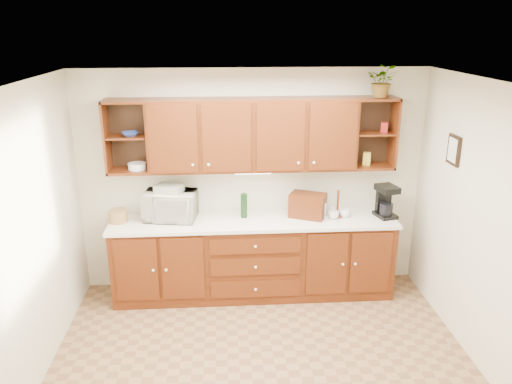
{
  "coord_description": "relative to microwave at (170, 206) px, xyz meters",
  "views": [
    {
      "loc": [
        -0.33,
        -3.82,
        3.04
      ],
      "look_at": [
        0.01,
        1.15,
        1.37
      ],
      "focal_mm": 35.0,
      "sensor_mm": 36.0,
      "label": 1
    }
  ],
  "objects": [
    {
      "name": "upper_cabinets",
      "position": [
        0.95,
        0.06,
        0.79
      ],
      "size": [
        3.2,
        0.33,
        0.8
      ],
      "color": "#381806",
      "rests_on": "back_wall"
    },
    {
      "name": "pantry_box_red",
      "position": [
        2.41,
        0.03,
        0.86
      ],
      "size": [
        0.09,
        0.09,
        0.11
      ],
      "primitive_type": "cube",
      "rotation": [
        0.0,
        0.0,
        -0.3
      ],
      "color": "maroon",
      "rests_on": "upper_cabinets"
    },
    {
      "name": "towel_stack",
      "position": [
        0.0,
        0.0,
        0.2
      ],
      "size": [
        0.34,
        0.29,
        0.09
      ],
      "primitive_type": "cube",
      "rotation": [
        0.0,
        0.0,
        -0.32
      ],
      "color": "tan",
      "rests_on": "microwave"
    },
    {
      "name": "coffee_maker",
      "position": [
        2.46,
        -0.08,
        0.02
      ],
      "size": [
        0.25,
        0.3,
        0.37
      ],
      "rotation": [
        0.0,
        0.0,
        0.23
      ],
      "color": "black",
      "rests_on": "countertop"
    },
    {
      "name": "bowl_stack",
      "position": [
        -0.39,
        0.03,
        0.82
      ],
      "size": [
        0.22,
        0.22,
        0.04
      ],
      "primitive_type": "imported",
      "rotation": [
        0.0,
        0.0,
        0.3
      ],
      "color": "#273F8F",
      "rests_on": "upper_cabinets"
    },
    {
      "name": "microwave",
      "position": [
        0.0,
        0.0,
        0.0
      ],
      "size": [
        0.63,
        0.47,
        0.32
      ],
      "primitive_type": "imported",
      "rotation": [
        0.0,
        0.0,
        -0.15
      ],
      "color": "beige",
      "rests_on": "countertop"
    },
    {
      "name": "mug_tree",
      "position": [
        1.91,
        -0.06,
        -0.11
      ],
      "size": [
        0.28,
        0.29,
        0.32
      ],
      "rotation": [
        0.0,
        0.0,
        -0.21
      ],
      "color": "#381806",
      "rests_on": "countertop"
    },
    {
      "name": "pantry_box_yellow",
      "position": [
        2.24,
        0.05,
        0.49
      ],
      "size": [
        0.1,
        0.09,
        0.15
      ],
      "primitive_type": "cube",
      "rotation": [
        0.0,
        0.0,
        -0.33
      ],
      "color": "gold",
      "rests_on": "upper_cabinets"
    },
    {
      "name": "ceiling",
      "position": [
        0.94,
        -1.53,
        1.5
      ],
      "size": [
        4.0,
        4.0,
        0.0
      ],
      "primitive_type": "plane",
      "rotation": [
        3.14,
        0.0,
        0.0
      ],
      "color": "white",
      "rests_on": "back_wall"
    },
    {
      "name": "left_wall",
      "position": [
        -1.06,
        -1.53,
        0.2
      ],
      "size": [
        0.0,
        3.5,
        3.5
      ],
      "primitive_type": "plane",
      "rotation": [
        1.57,
        0.0,
        1.57
      ],
      "color": "beige",
      "rests_on": "floor"
    },
    {
      "name": "back_wall",
      "position": [
        0.94,
        0.22,
        0.2
      ],
      "size": [
        4.0,
        0.0,
        4.0
      ],
      "primitive_type": "plane",
      "rotation": [
        1.57,
        0.0,
        0.0
      ],
      "color": "beige",
      "rests_on": "floor"
    },
    {
      "name": "floor",
      "position": [
        0.94,
        -1.53,
        -1.1
      ],
      "size": [
        4.0,
        4.0,
        0.0
      ],
      "primitive_type": "plane",
      "color": "olive",
      "rests_on": "ground"
    },
    {
      "name": "wicker_basket",
      "position": [
        -0.58,
        -0.05,
        -0.09
      ],
      "size": [
        0.27,
        0.27,
        0.14
      ],
      "primitive_type": "cylinder",
      "rotation": [
        0.0,
        0.0,
        -0.28
      ],
      "color": "#A87A46",
      "rests_on": "countertop"
    },
    {
      "name": "canister_yellow",
      "position": [
        1.4,
        -0.02,
        -0.11
      ],
      "size": [
        0.1,
        0.1,
        0.1
      ],
      "primitive_type": "cylinder",
      "rotation": [
        0.0,
        0.0,
        -0.11
      ],
      "color": "gold",
      "rests_on": "countertop"
    },
    {
      "name": "countertop",
      "position": [
        0.94,
        -0.09,
        -0.18
      ],
      "size": [
        3.24,
        0.64,
        0.04
      ],
      "primitive_type": "cube",
      "color": "white",
      "rests_on": "base_cabinets"
    },
    {
      "name": "bread_box",
      "position": [
        1.57,
        -0.04,
        -0.02
      ],
      "size": [
        0.46,
        0.39,
        0.28
      ],
      "primitive_type": "cube",
      "rotation": [
        0.0,
        0.0,
        -0.44
      ],
      "color": "#381806",
      "rests_on": "countertop"
    },
    {
      "name": "framed_picture",
      "position": [
        2.92,
        -0.63,
        0.75
      ],
      "size": [
        0.03,
        0.24,
        0.3
      ],
      "primitive_type": "cube",
      "color": "black",
      "rests_on": "right_wall"
    },
    {
      "name": "undercabinet_light",
      "position": [
        0.94,
        0.0,
        0.37
      ],
      "size": [
        0.4,
        0.05,
        0.02
      ],
      "primitive_type": "cube",
      "color": "white",
      "rests_on": "upper_cabinets"
    },
    {
      "name": "woven_tray",
      "position": [
        0.1,
        0.16,
        -0.15
      ],
      "size": [
        0.33,
        0.13,
        0.32
      ],
      "primitive_type": "cylinder",
      "rotation": [
        1.36,
        0.0,
        -0.14
      ],
      "color": "#A87A46",
      "rests_on": "countertop"
    },
    {
      "name": "canister_white",
      "position": [
        1.74,
        -0.07,
        -0.07
      ],
      "size": [
        0.09,
        0.09,
        0.17
      ],
      "primitive_type": "cylinder",
      "rotation": [
        0.0,
        0.0,
        0.09
      ],
      "color": "white",
      "rests_on": "countertop"
    },
    {
      "name": "plate_stack",
      "position": [
        -0.34,
        0.05,
        0.46
      ],
      "size": [
        0.24,
        0.24,
        0.07
      ],
      "primitive_type": "cylinder",
      "rotation": [
        0.0,
        0.0,
        -0.26
      ],
      "color": "white",
      "rests_on": "upper_cabinets"
    },
    {
      "name": "right_wall",
      "position": [
        2.94,
        -1.53,
        0.2
      ],
      "size": [
        0.0,
        3.5,
        3.5
      ],
      "primitive_type": "plane",
      "rotation": [
        1.57,
        0.0,
        -1.57
      ],
      "color": "beige",
      "rests_on": "floor"
    },
    {
      "name": "canister_red",
      "position": [
        1.64,
        -0.1,
        -0.1
      ],
      "size": [
        0.15,
        0.15,
        0.13
      ],
      "primitive_type": "cylinder",
      "rotation": [
        0.0,
        0.0,
        0.29
      ],
      "color": "maroon",
      "rests_on": "countertop"
    },
    {
      "name": "base_cabinets",
      "position": [
        0.94,
        -0.08,
        -0.65
      ],
      "size": [
        3.2,
        0.6,
        0.9
      ],
      "primitive_type": "cube",
      "color": "#381806",
      "rests_on": "floor"
    },
    {
      "name": "potted_plant",
      "position": [
        2.35,
        0.01,
        1.37
      ],
      "size": [
        0.4,
        0.38,
        0.35
      ],
      "primitive_type": "imported",
      "rotation": [
        0.0,
        0.0,
        -0.4
      ],
      "color": "#999999",
      "rests_on": "upper_cabinets"
    },
    {
      "name": "wine_bottle",
      "position": [
        0.84,
        -0.01,
        -0.02
      ],
      "size": [
        0.09,
        0.09,
        0.28
      ],
      "primitive_type": "cylinder",
      "rotation": [
        0.0,
        0.0,
        0.21
      ],
      "color": "black",
      "rests_on": "countertop"
    }
  ]
}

